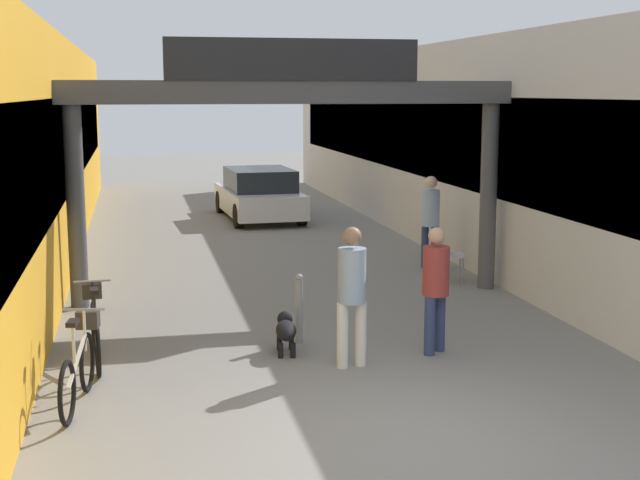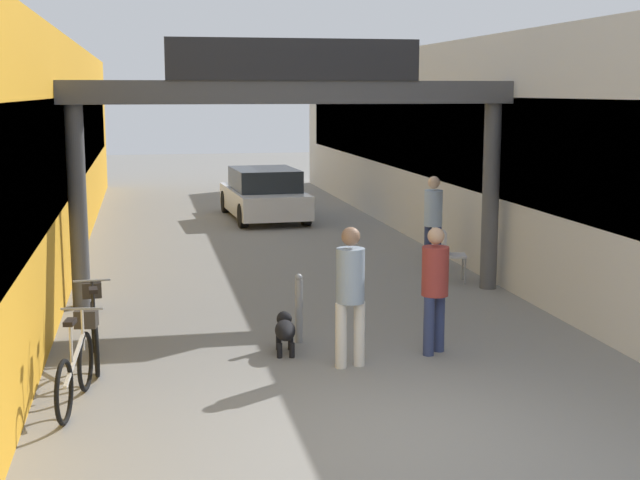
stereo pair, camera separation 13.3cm
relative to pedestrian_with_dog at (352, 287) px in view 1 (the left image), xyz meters
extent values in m
plane|color=gray|center=(-0.05, -2.26, -0.99)|extent=(80.00, 80.00, 0.00)
cube|color=black|center=(-3.67, 8.74, 1.37)|extent=(0.04, 23.40, 1.71)
cube|color=beige|center=(5.05, 8.74, 1.15)|extent=(3.00, 26.00, 4.28)
cube|color=black|center=(3.57, 8.74, 1.37)|extent=(0.04, 23.40, 1.71)
cylinder|color=#4C4C4F|center=(-3.40, 3.80, 0.57)|extent=(0.28, 0.28, 3.11)
cylinder|color=#4C4C4F|center=(3.30, 3.80, 0.57)|extent=(0.28, 0.28, 3.11)
cube|color=#4C4C4F|center=(-0.05, 3.80, 2.31)|extent=(7.40, 0.44, 0.36)
cube|color=#232326|center=(-0.05, 3.60, 2.81)|extent=(3.96, 0.10, 0.64)
cylinder|color=silver|center=(-0.12, -0.02, -0.59)|extent=(0.16, 0.16, 0.80)
cylinder|color=silver|center=(0.12, 0.02, -0.59)|extent=(0.16, 0.16, 0.80)
cylinder|color=#8C9EB2|center=(0.00, 0.00, 0.15)|extent=(0.39, 0.39, 0.66)
sphere|color=#8C664C|center=(0.00, 0.00, 0.62)|extent=(0.26, 0.26, 0.23)
cylinder|color=navy|center=(1.27, 0.41, -0.61)|extent=(0.20, 0.20, 0.76)
cylinder|color=navy|center=(1.08, 0.26, -0.61)|extent=(0.20, 0.20, 0.76)
cylinder|color=#99332D|center=(1.18, 0.34, 0.08)|extent=(0.48, 0.48, 0.63)
sphere|color=tan|center=(1.18, 0.34, 0.54)|extent=(0.30, 0.30, 0.21)
cylinder|color=navy|center=(2.83, 5.68, -0.58)|extent=(0.19, 0.19, 0.82)
cylinder|color=navy|center=(2.95, 5.47, -0.58)|extent=(0.19, 0.19, 0.82)
cylinder|color=#A5BFE0|center=(2.89, 5.58, 0.17)|extent=(0.46, 0.46, 0.68)
sphere|color=beige|center=(2.89, 5.58, 0.65)|extent=(0.32, 0.32, 0.23)
ellipsoid|color=black|center=(-0.69, 0.68, -0.68)|extent=(0.33, 0.62, 0.24)
sphere|color=black|center=(-0.66, 0.95, -0.60)|extent=(0.22, 0.22, 0.20)
sphere|color=white|center=(-0.67, 0.86, -0.69)|extent=(0.16, 0.16, 0.14)
cylinder|color=black|center=(-0.75, 0.87, -0.89)|extent=(0.08, 0.08, 0.19)
cylinder|color=black|center=(-0.59, 0.85, -0.89)|extent=(0.08, 0.08, 0.19)
cylinder|color=black|center=(-0.79, 0.52, -0.89)|extent=(0.08, 0.08, 0.19)
cylinder|color=black|center=(-0.63, 0.50, -0.89)|extent=(0.08, 0.08, 0.19)
torus|color=black|center=(-3.10, -0.28, -0.65)|extent=(0.15, 0.67, 0.67)
torus|color=black|center=(-3.25, -1.29, -0.65)|extent=(0.15, 0.67, 0.67)
cube|color=beige|center=(-3.17, -0.78, -0.47)|extent=(0.17, 0.94, 0.34)
cylinder|color=beige|center=(-3.19, -0.90, -0.25)|extent=(0.04, 0.04, 0.42)
cube|color=black|center=(-3.19, -0.90, -0.03)|extent=(0.13, 0.23, 0.05)
cylinder|color=beige|center=(-3.11, -0.34, -0.27)|extent=(0.04, 0.04, 0.46)
cylinder|color=gray|center=(-3.11, -0.34, -0.03)|extent=(0.46, 0.09, 0.03)
cube|color=#332D28|center=(-3.08, -0.14, -0.19)|extent=(0.27, 0.23, 0.20)
torus|color=black|center=(-3.09, 1.22, -0.65)|extent=(0.10, 0.67, 0.67)
torus|color=black|center=(-3.00, 0.20, -0.65)|extent=(0.10, 0.67, 0.67)
cube|color=black|center=(-3.04, 0.71, -0.47)|extent=(0.11, 0.94, 0.34)
cylinder|color=black|center=(-3.03, 0.59, -0.25)|extent=(0.03, 0.03, 0.42)
cube|color=black|center=(-3.03, 0.59, -0.03)|extent=(0.12, 0.23, 0.05)
cylinder|color=black|center=(-3.08, 1.16, -0.27)|extent=(0.03, 0.03, 0.46)
cylinder|color=gray|center=(-3.08, 1.16, -0.03)|extent=(0.46, 0.07, 0.03)
cube|color=#332D28|center=(-3.10, 1.36, -0.19)|extent=(0.26, 0.22, 0.20)
cylinder|color=gray|center=(-0.43, 1.17, -0.56)|extent=(0.10, 0.10, 0.85)
sphere|color=gray|center=(-0.43, 1.17, -0.10)|extent=(0.10, 0.10, 0.10)
cylinder|color=gray|center=(3.11, 4.53, -0.76)|extent=(0.04, 0.04, 0.45)
cylinder|color=gray|center=(3.03, 4.20, -0.76)|extent=(0.04, 0.04, 0.45)
cylinder|color=gray|center=(2.78, 4.61, -0.76)|extent=(0.04, 0.04, 0.45)
cylinder|color=gray|center=(2.70, 4.28, -0.76)|extent=(0.04, 0.04, 0.45)
cube|color=silver|center=(2.90, 4.40, -0.52)|extent=(0.48, 0.48, 0.04)
cube|color=silver|center=(2.73, 4.44, -0.30)|extent=(0.13, 0.40, 0.40)
cube|color=silver|center=(0.67, 12.84, -0.51)|extent=(1.96, 4.09, 0.60)
cube|color=#1E2328|center=(0.68, 12.69, 0.07)|extent=(1.69, 2.28, 0.55)
cylinder|color=black|center=(-0.20, 14.25, -0.69)|extent=(0.23, 0.61, 0.60)
cylinder|color=black|center=(1.38, 14.33, -0.69)|extent=(0.23, 0.61, 0.60)
cylinder|color=black|center=(-0.05, 11.35, -0.69)|extent=(0.23, 0.61, 0.60)
cylinder|color=black|center=(1.54, 11.44, -0.69)|extent=(0.23, 0.61, 0.60)
camera|label=1|loc=(-2.52, -10.14, 2.33)|focal=50.00mm
camera|label=2|loc=(-2.39, -10.17, 2.33)|focal=50.00mm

